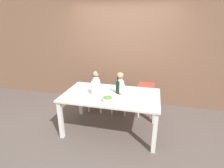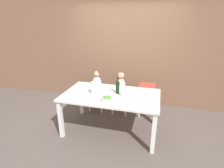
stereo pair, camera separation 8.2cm
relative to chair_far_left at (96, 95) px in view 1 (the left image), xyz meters
The scene contains 16 objects.
ground_plane 1.00m from the chair_far_left, 53.48° to the right, with size 14.00×14.00×0.00m, color #564C47.
wall_back 1.30m from the chair_far_left, 51.03° to the left, with size 10.00×0.06×2.70m.
dining_table 0.97m from the chair_far_left, 53.48° to the right, with size 1.79×1.02×0.77m.
chair_far_left is the anchor object (origin of this frame).
chair_far_center 0.57m from the chair_far_left, ahead, with size 0.40×0.41×0.46m.
chair_right_highchair 1.18m from the chair_far_left, ahead, with size 0.34×0.35×0.75m.
person_child_left 0.33m from the chair_far_left, 90.00° to the left, with size 0.22×0.19×0.53m.
person_child_center 0.66m from the chair_far_left, ahead, with size 0.22×0.19×0.53m.
wine_bottle 1.06m from the chair_far_left, 44.95° to the right, with size 0.07×0.07×0.32m.
paper_towel_roll 0.98m from the chair_far_left, 73.50° to the right, with size 0.11×0.11×0.24m.
wine_glass_near 1.23m from the chair_far_left, 44.47° to the right, with size 0.07×0.07×0.19m.
salad_bowl_large 1.25m from the chair_far_left, 61.48° to the right, with size 0.20×0.20×0.09m.
dinner_plate_front_left 1.08m from the chair_far_left, 93.35° to the right, with size 0.24×0.24×0.01m.
dinner_plate_back_left 0.58m from the chair_far_left, 75.14° to the right, with size 0.24×0.24×0.01m.
dinner_plate_back_right 1.26m from the chair_far_left, 25.80° to the right, with size 0.24×0.24×0.01m.
dinner_plate_front_right 1.47m from the chair_far_left, 42.34° to the right, with size 0.24×0.24×0.01m.
Camera 1 is at (0.72, -2.92, 2.09)m, focal length 28.00 mm.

